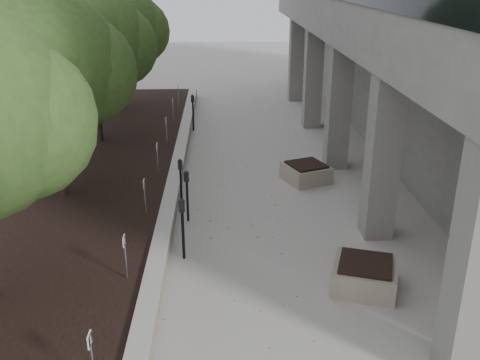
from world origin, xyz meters
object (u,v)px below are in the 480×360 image
object	(u,v)px
parking_meter_5	(193,113)
planter_front	(365,275)
crabapple_tree_3	(52,97)
crabapple_tree_5	(119,46)
parking_meter_4	(181,183)
crabapple_tree_4	(94,65)
parking_meter_3	(187,196)
parking_meter_2	(183,229)
planter_back	(306,172)

from	to	relation	value
parking_meter_5	planter_front	bearing A→B (deg)	-89.57
crabapple_tree_3	parking_meter_5	xyz separation A→B (m)	(3.25, 7.52, -2.37)
crabapple_tree_5	planter_front	xyz separation A→B (m)	(7.31, -14.37, -2.82)
crabapple_tree_3	parking_meter_4	bearing A→B (deg)	-1.87
parking_meter_4	parking_meter_5	size ratio (longest dim) A/B	0.93
crabapple_tree_5	planter_front	size ratio (longest dim) A/B	4.28
crabapple_tree_4	parking_meter_3	bearing A→B (deg)	-60.11
crabapple_tree_3	parking_meter_2	size ratio (longest dim) A/B	3.64
crabapple_tree_3	crabapple_tree_4	size ratio (longest dim) A/B	1.00
planter_back	planter_front	bearing A→B (deg)	-87.36
parking_meter_4	parking_meter_3	bearing A→B (deg)	-85.30
crabapple_tree_3	parking_meter_3	xyz separation A→B (m)	(3.48, -1.05, -2.41)
crabapple_tree_3	planter_front	bearing A→B (deg)	-30.90
crabapple_tree_3	parking_meter_3	distance (m)	4.36
crabapple_tree_4	parking_meter_3	xyz separation A→B (m)	(3.48, -6.05, -2.41)
parking_meter_3	crabapple_tree_3	bearing A→B (deg)	176.10
parking_meter_5	crabapple_tree_3	bearing A→B (deg)	-131.77
crabapple_tree_5	parking_meter_4	bearing A→B (deg)	-72.17
crabapple_tree_4	parking_meter_3	distance (m)	7.38
parking_meter_4	planter_front	size ratio (longest dim) A/B	1.11
crabapple_tree_3	parking_meter_3	world-z (taller)	crabapple_tree_3
parking_meter_3	planter_front	bearing A→B (deg)	-28.10
crabapple_tree_5	planter_back	distance (m)	11.24
parking_meter_5	planter_back	world-z (taller)	parking_meter_5
planter_back	crabapple_tree_3	bearing A→B (deg)	-166.40
crabapple_tree_4	planter_back	size ratio (longest dim) A/B	4.41
crabapple_tree_5	parking_meter_5	bearing A→B (deg)	-37.31
parking_meter_5	parking_meter_2	bearing A→B (deg)	-107.12
crabapple_tree_5	parking_meter_4	distance (m)	10.89
crabapple_tree_4	parking_meter_3	world-z (taller)	crabapple_tree_4
crabapple_tree_3	parking_meter_4	distance (m)	4.05
parking_meter_5	parking_meter_4	bearing A→B (deg)	-108.40
parking_meter_4	planter_back	xyz separation A→B (m)	(3.78, 1.81, -0.42)
parking_meter_2	crabapple_tree_4	bearing A→B (deg)	115.17
crabapple_tree_5	parking_meter_5	distance (m)	4.72
crabapple_tree_4	parking_meter_2	distance (m)	9.07
parking_meter_2	parking_meter_5	xyz separation A→B (m)	(-0.24, 10.55, 0.01)
crabapple_tree_3	parking_meter_2	xyz separation A→B (m)	(3.49, -3.03, -2.37)
parking_meter_5	parking_meter_3	bearing A→B (deg)	-106.88
crabapple_tree_4	parking_meter_5	bearing A→B (deg)	37.82
parking_meter_5	crabapple_tree_5	bearing A→B (deg)	124.29
parking_meter_4	parking_meter_5	world-z (taller)	parking_meter_5
crabapple_tree_4	crabapple_tree_5	xyz separation A→B (m)	(0.00, 5.00, 0.00)
crabapple_tree_3	parking_meter_4	world-z (taller)	crabapple_tree_3
crabapple_tree_3	parking_meter_4	size ratio (longest dim) A/B	3.87
planter_front	parking_meter_5	bearing A→B (deg)	108.83
parking_meter_3	parking_meter_4	xyz separation A→B (m)	(-0.23, 0.94, -0.00)
crabapple_tree_4	crabapple_tree_3	bearing A→B (deg)	-90.00
parking_meter_4	parking_meter_5	bearing A→B (deg)	81.15
crabapple_tree_5	parking_meter_2	world-z (taller)	crabapple_tree_5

